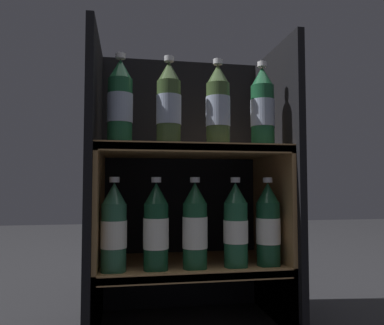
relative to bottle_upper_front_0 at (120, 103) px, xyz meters
The scene contains 14 objects.
fridge_back_wall 0.39m from the bottle_upper_front_0, 52.18° to the left, with size 0.57×0.02×0.82m, color black.
fridge_side_left 0.24m from the bottle_upper_front_0, 127.86° to the left, with size 0.02×0.35×0.82m, color black.
fridge_side_right 0.52m from the bottle_upper_front_0, 11.07° to the left, with size 0.02×0.35×0.82m, color black.
shelf_lower 0.52m from the bottle_upper_front_0, 22.32° to the left, with size 0.53×0.31×0.18m.
shelf_upper 0.33m from the bottle_upper_front_0, 23.20° to the left, with size 0.53×0.31×0.51m.
bottle_upper_front_0 is the anchor object (origin of this frame).
bottle_upper_front_1 0.13m from the bottle_upper_front_0, ahead, with size 0.07×0.07×0.24m.
bottle_upper_front_2 0.27m from the bottle_upper_front_0, ahead, with size 0.07×0.07×0.24m.
bottle_upper_front_3 0.39m from the bottle_upper_front_0, ahead, with size 0.07×0.07×0.24m.
bottle_lower_front_0 0.33m from the bottle_upper_front_0, behind, with size 0.07×0.07×0.24m.
bottle_lower_front_1 0.34m from the bottle_upper_front_0, ahead, with size 0.07×0.07×0.24m.
bottle_lower_front_2 0.38m from the bottle_upper_front_0, ahead, with size 0.07×0.07×0.24m.
bottle_lower_front_3 0.45m from the bottle_upper_front_0, ahead, with size 0.07×0.07×0.24m.
bottle_lower_front_4 0.52m from the bottle_upper_front_0, ahead, with size 0.07×0.07×0.24m.
Camera 1 is at (-0.18, -0.93, 0.40)m, focal length 35.00 mm.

